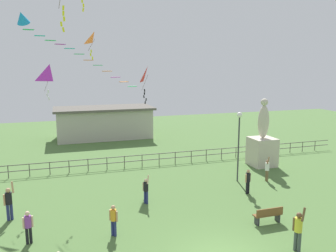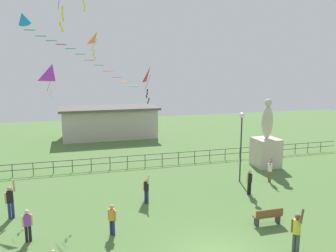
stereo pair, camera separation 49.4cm
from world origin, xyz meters
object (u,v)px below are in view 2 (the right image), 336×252
person_7 (27,223)px  kite_4 (97,40)px  person_1 (10,200)px  park_bench (268,216)px  person_2 (270,169)px  person_0 (146,189)px  person_4 (297,230)px  person_3 (112,218)px  person_6 (250,181)px  streamer_kite (35,26)px  kite_2 (53,75)px  lamppost (241,132)px  kite_5 (151,76)px  statue_monument (266,146)px

person_7 → kite_4: bearing=63.1°
person_1 → park_bench: bearing=-19.4°
person_1 → person_2: bearing=4.4°
person_0 → person_1: bearing=179.7°
park_bench → person_2: person_2 is taller
person_2 → person_4: person_4 is taller
person_3 → person_7: (-3.71, 0.44, 0.02)m
person_7 → person_4: bearing=-20.8°
person_6 → person_7: (-12.46, -2.39, -0.01)m
person_2 → streamer_kite: 16.87m
person_1 → person_4: bearing=-30.1°
person_1 → kite_2: bearing=61.1°
person_2 → park_bench: bearing=-123.0°
person_1 → person_7: bearing=-68.7°
lamppost → person_0: bearing=-164.5°
streamer_kite → person_3: bearing=-47.5°
lamppost → person_0: (-6.97, -1.93, -2.56)m
person_0 → person_6: 6.39m
lamppost → person_1: 14.48m
person_4 → kite_4: bearing=119.9°
park_bench → person_4: person_4 is taller
person_3 → streamer_kite: streamer_kite is taller
person_7 → person_0: bearing=24.7°
person_0 → kite_4: bearing=112.0°
person_4 → kite_5: (-3.22, 12.77, 6.11)m
person_2 → kite_5: 10.55m
person_1 → person_6: (13.56, -0.45, -0.13)m
person_7 → kite_2: (1.17, 6.97, 6.41)m
person_2 → kite_2: kite_2 is taller
lamppost → person_2: bearing=-18.7°
person_2 → person_4: 9.17m
person_7 → kite_2: size_ratio=0.73×
person_1 → person_4: 13.96m
statue_monument → person_3: statue_monument is taller
park_bench → streamer_kite: 14.81m
lamppost → kite_4: kite_4 is taller
person_1 → person_7: size_ratio=1.33×
statue_monument → person_7: statue_monument is taller
person_2 → person_3: 12.11m
person_2 → kite_5: (-7.20, 4.51, 6.25)m
statue_monument → person_7: (-16.75, -7.50, -0.75)m
kite_4 → streamer_kite: (-3.37, -5.00, 0.22)m
person_6 → kite_4: (-8.44, 5.51, 8.63)m
person_0 → person_3: 4.01m
person_7 → kite_5: kite_5 is taller
person_0 → person_3: bearing=-126.1°
lamppost → person_3: size_ratio=3.19×
person_7 → kite_2: kite_2 is taller
statue_monument → person_1: (-17.85, -4.66, -0.61)m
person_1 → kite_2: kite_2 is taller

